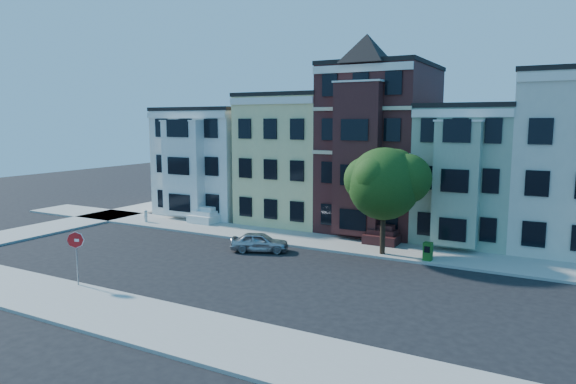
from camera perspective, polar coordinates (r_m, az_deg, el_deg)
The scene contains 13 objects.
ground at distance 27.22m, azimuth 0.10°, elevation -9.59°, with size 120.00×120.00×0.00m, color black.
far_sidewalk at distance 34.18m, azimuth 6.57°, elevation -5.87°, with size 60.00×4.00×0.15m, color #9E9B93.
near_sidewalk at distance 20.95m, azimuth -10.81°, elevation -15.02°, with size 60.00×4.00×0.15m, color #9E9B93.
cross_sidewalk at distance 42.07m, azimuth -27.30°, elevation -4.09°, with size 4.00×60.00×0.15m, color #9E9B93.
house_white at distance 46.43m, azimuth -7.62°, elevation 3.29°, with size 8.00×9.00×9.00m, color white.
house_yellow at distance 42.16m, azimuth 1.19°, elevation 3.58°, with size 7.00×9.00×10.00m, color beige.
house_brown at distance 39.36m, azimuth 10.30°, elevation 4.61°, with size 7.00×9.00×12.00m, color #411919.
house_green at distance 37.93m, azimuth 19.59°, elevation 1.88°, with size 6.00×9.00×9.00m, color #95A78C.
street_tree at distance 31.28m, azimuth 10.60°, elevation 0.37°, with size 6.88×6.88×8.00m, color #28511B, non-canonical shape.
parked_car at distance 32.50m, azimuth -3.17°, elevation -5.56°, with size 1.46×3.63×1.24m, color #AAACB2.
newspaper_box at distance 31.00m, azimuth 15.28°, elevation -6.38°, with size 0.48×0.43×1.06m, color #1C601D.
fire_hydrant at distance 42.70m, azimuth -15.52°, elevation -2.71°, with size 0.27×0.27×0.76m, color beige.
stop_sign at distance 27.39m, azimuth -22.43°, elevation -6.49°, with size 0.83×0.12×3.02m, color red, non-canonical shape.
Camera 1 is at (12.43, -22.79, 8.19)m, focal length 32.00 mm.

